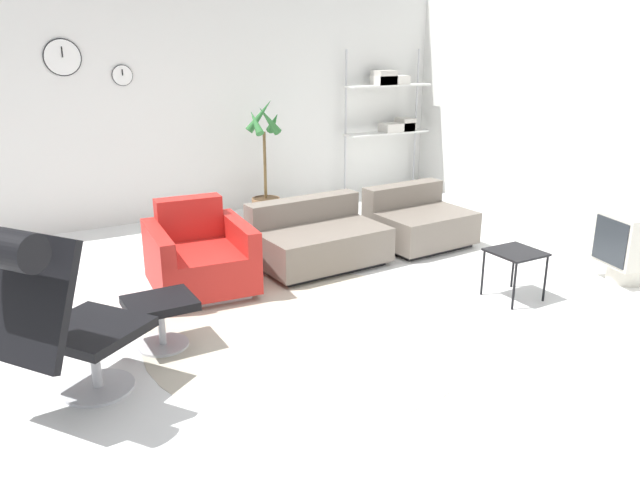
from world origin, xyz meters
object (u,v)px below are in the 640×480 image
Objects in this scene: crt_television at (630,245)px; shelf_unit at (391,104)px; couch_low at (317,241)px; lounge_chair at (45,301)px; potted_plant at (265,178)px; couch_second at (418,223)px; side_table at (516,257)px; armchair_red at (200,259)px; ottoman at (161,312)px.

shelf_unit is (0.13, 3.82, 0.90)m from crt_television.
shelf_unit is at bearing -141.18° from couch_low.
potted_plant is (2.82, 3.28, -0.23)m from lounge_chair.
crt_television is 4.02m from potted_plant.
couch_second is 1.60× the size of crt_television.
shelf_unit is at bearing 70.25° from side_table.
couch_second is at bearing -173.54° from armchair_red.
armchair_red is (1.34, 1.42, -0.43)m from lounge_chair.
lounge_chair is at bearing -130.67° from potted_plant.
ottoman is at bearing 24.97° from couch_low.
crt_television is (3.37, -1.68, 0.07)m from armchair_red.
crt_television is (0.96, -1.76, 0.11)m from couch_second.
side_table is at bearing -77.67° from potted_plant.
shelf_unit reaches higher than lounge_chair.
armchair_red is 2.39m from potted_plant.
lounge_chair reaches higher than couch_low.
couch_low is 1.98× the size of crt_television.
couch_second is at bearing 76.31° from lounge_chair.
lounge_chair reaches higher than crt_television.
lounge_chair is at bearing -144.51° from ottoman.
couch_low is 0.87× the size of potted_plant.
armchair_red is 4.22m from shelf_unit.
lounge_chair is at bearing 99.38° from crt_television.
couch_low is 2.98× the size of side_table.
armchair_red is 0.47× the size of shelf_unit.
potted_plant is (-0.93, 1.78, 0.25)m from couch_second.
ottoman is 2.02m from couch_low.
shelf_unit reaches higher than ottoman.
potted_plant is at bearing 53.01° from ottoman.
armchair_red is 2.22× the size of side_table.
armchair_red is at bearing 0.13° from couch_low.
shelf_unit reaches higher than armchair_red.
shelf_unit reaches higher than side_table.
shelf_unit is (4.09, 3.02, 0.98)m from ottoman.
couch_second reaches higher than ottoman.
ottoman is 3.15m from couch_second.
shelf_unit is at bearing -144.08° from armchair_red.
couch_low is (1.19, 0.07, -0.05)m from armchair_red.
armchair_red is 3.77m from crt_television.
crt_television is 0.32× the size of shelf_unit.
ottoman is at bearing -126.99° from potted_plant.
lounge_chair is 0.96× the size of couch_low.
armchair_red is 0.75× the size of couch_low.
lounge_chair is 1.91× the size of crt_television.
crt_television reaches higher than couch_low.
couch_second is 0.51× the size of shelf_unit.
potted_plant reaches higher than armchair_red.
couch_low is (1.78, 0.95, -0.03)m from ottoman.
crt_television reaches higher than couch_second.
potted_plant is at bearing 40.66° from crt_television.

